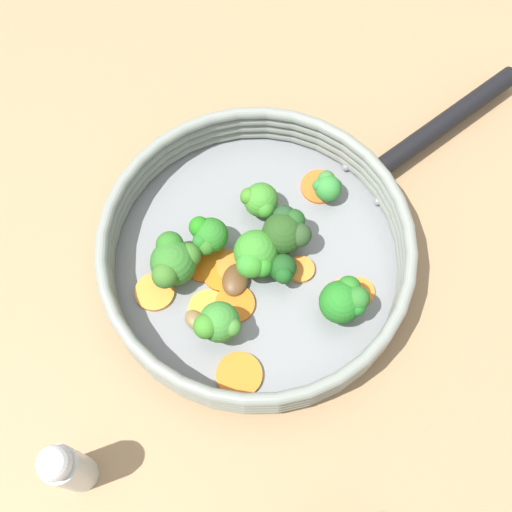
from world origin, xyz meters
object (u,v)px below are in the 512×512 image
at_px(carrot_slice_1, 235,304).
at_px(broccoli_floret_3, 345,300).
at_px(broccoli_floret_0, 259,200).
at_px(broccoli_floret_6, 286,230).
at_px(broccoli_floret_5, 218,323).
at_px(broccoli_floret_7, 255,257).
at_px(mushroom_piece_0, 250,242).
at_px(carrot_slice_10, 346,297).
at_px(carrot_slice_9, 154,288).
at_px(salt_shaker, 67,468).
at_px(broccoli_floret_4, 208,236).
at_px(mushroom_piece_1, 235,280).
at_px(carrot_slice_2, 359,292).
at_px(carrot_slice_4, 225,275).
at_px(carrot_slice_11, 205,261).
at_px(carrot_slice_0, 208,308).
at_px(carrot_slice_7, 173,256).
at_px(broccoli_floret_1, 327,187).
at_px(broccoli_floret_2, 173,261).
at_px(carrot_slice_5, 319,187).
at_px(carrot_slice_6, 236,269).
at_px(carrot_slice_3, 239,375).
at_px(mushroom_piece_2, 195,320).
at_px(broccoli_floret_8, 281,269).
at_px(skillet, 256,263).
at_px(carrot_slice_8, 301,269).

relative_size(carrot_slice_1, broccoli_floret_3, 0.79).
relative_size(broccoli_floret_0, broccoli_floret_6, 0.80).
distance_m(broccoli_floret_5, broccoli_floret_7, 0.08).
bearing_deg(broccoli_floret_7, mushroom_piece_0, -7.38).
bearing_deg(broccoli_floret_6, carrot_slice_10, -153.48).
relative_size(carrot_slice_9, salt_shaker, 0.36).
relative_size(carrot_slice_10, broccoli_floret_6, 0.74).
relative_size(broccoli_floret_4, mushroom_piece_1, 1.29).
distance_m(broccoli_floret_0, broccoli_floret_6, 0.05).
bearing_deg(carrot_slice_2, carrot_slice_4, 63.84).
bearing_deg(carrot_slice_1, salt_shaker, 120.43).
height_order(carrot_slice_9, broccoli_floret_0, broccoli_floret_0).
bearing_deg(carrot_slice_11, broccoli_floret_6, -94.14).
height_order(carrot_slice_0, carrot_slice_9, same).
relative_size(carrot_slice_0, broccoli_floret_4, 0.86).
bearing_deg(broccoli_floret_4, broccoli_floret_0, -69.71).
xyz_separation_m(carrot_slice_0, broccoli_floret_7, (0.03, -0.06, 0.03)).
bearing_deg(carrot_slice_4, carrot_slice_10, -119.48).
xyz_separation_m(carrot_slice_7, carrot_slice_10, (-0.10, -0.16, 0.00)).
distance_m(carrot_slice_7, broccoli_floret_1, 0.18).
distance_m(carrot_slice_9, broccoli_floret_2, 0.04).
xyz_separation_m(carrot_slice_5, carrot_slice_6, (-0.06, 0.12, 0.00)).
bearing_deg(carrot_slice_9, carrot_slice_4, -96.86).
distance_m(carrot_slice_5, broccoli_floret_3, 0.14).
relative_size(carrot_slice_3, broccoli_floret_0, 1.08).
xyz_separation_m(carrot_slice_1, mushroom_piece_2, (-0.00, 0.04, 0.00)).
bearing_deg(mushroom_piece_0, broccoli_floret_4, 74.88).
relative_size(mushroom_piece_0, salt_shaker, 0.20).
xyz_separation_m(carrot_slice_5, broccoli_floret_0, (-0.01, 0.07, 0.02)).
distance_m(carrot_slice_0, salt_shaker, 0.20).
distance_m(carrot_slice_4, broccoli_floret_3, 0.13).
bearing_deg(broccoli_floret_8, mushroom_piece_0, 22.54).
xyz_separation_m(carrot_slice_7, broccoli_floret_4, (-0.00, -0.04, 0.03)).
distance_m(carrot_slice_0, carrot_slice_3, 0.08).
distance_m(broccoli_floret_0, broccoli_floret_3, 0.14).
distance_m(broccoli_floret_4, broccoli_floret_5, 0.09).
xyz_separation_m(carrot_slice_6, mushroom_piece_0, (0.02, -0.02, 0.00)).
distance_m(carrot_slice_9, broccoli_floret_8, 0.13).
bearing_deg(carrot_slice_9, broccoli_floret_5, -142.44).
bearing_deg(mushroom_piece_2, carrot_slice_11, -25.75).
height_order(carrot_slice_7, broccoli_floret_1, broccoli_floret_1).
relative_size(carrot_slice_3, carrot_slice_11, 0.97).
height_order(broccoli_floret_7, mushroom_piece_1, broccoli_floret_7).
distance_m(carrot_slice_1, broccoli_floret_1, 0.16).
xyz_separation_m(carrot_slice_6, broccoli_floret_5, (-0.06, 0.04, 0.03)).
bearing_deg(carrot_slice_4, broccoli_floret_5, 157.60).
distance_m(carrot_slice_3, carrot_slice_9, 0.13).
bearing_deg(broccoli_floret_2, skillet, -100.45).
height_order(carrot_slice_8, broccoli_floret_3, broccoli_floret_3).
height_order(carrot_slice_10, broccoli_floret_3, broccoli_floret_3).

